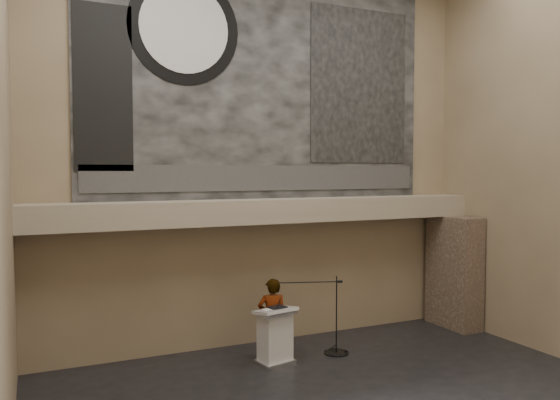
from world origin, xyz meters
name	(u,v)px	position (x,y,z in m)	size (l,w,h in m)	color
wall_back	(265,151)	(0.00, 4.00, 4.25)	(10.00, 0.02, 8.50)	#7A684D
wall_left	(1,132)	(-5.00, 0.00, 4.25)	(0.02, 8.00, 8.50)	#7A684D
soffit	(272,211)	(0.00, 3.60, 2.95)	(10.00, 0.80, 0.50)	gray
sprinkler_left	(201,227)	(-1.60, 3.55, 2.67)	(0.04, 0.04, 0.06)	#B2893D
sprinkler_right	(349,221)	(1.90, 3.55, 2.67)	(0.04, 0.04, 0.06)	#B2893D
banner	(265,84)	(0.00, 3.97, 5.70)	(8.00, 0.05, 5.00)	black
banner_text_strip	(266,178)	(0.00, 3.93, 3.65)	(7.76, 0.02, 0.55)	#313131
banner_clock_rim	(184,28)	(-1.80, 3.93, 6.70)	(2.30, 2.30, 0.02)	black
banner_clock_face	(185,28)	(-1.80, 3.91, 6.70)	(1.84, 1.84, 0.02)	silver
banner_building_print	(360,86)	(2.40, 3.93, 5.80)	(2.60, 0.02, 3.60)	black
banner_brick_print	(103,88)	(-3.40, 3.93, 5.40)	(1.10, 0.02, 3.20)	black
stone_pier	(454,272)	(4.65, 3.15, 1.35)	(0.60, 1.40, 2.70)	#46362B
lectern	(275,336)	(-0.39, 2.57, 0.55)	(0.86, 0.69, 1.14)	silver
binder	(278,307)	(-0.33, 2.58, 1.12)	(0.32, 0.25, 0.04)	black
papers	(270,310)	(-0.53, 2.51, 1.10)	(0.22, 0.31, 0.01)	silver
speaker_person	(272,318)	(-0.30, 2.92, 0.82)	(0.60, 0.39, 1.63)	silver
mic_stand	(334,341)	(0.97, 2.63, 0.26)	(1.56, 0.69, 1.62)	black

